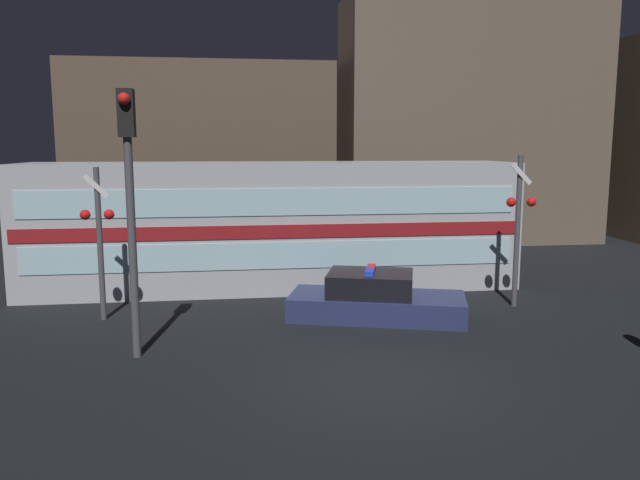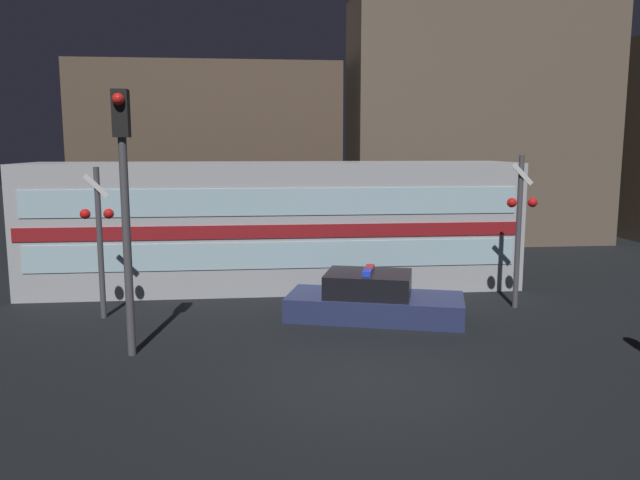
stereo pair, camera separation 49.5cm
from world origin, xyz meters
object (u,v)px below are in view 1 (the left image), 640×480
at_px(traffic_light_corner, 130,189).
at_px(train, 273,225).
at_px(crossing_signal_near, 518,222).
at_px(police_car, 375,300).

bearing_deg(traffic_light_corner, train, 62.74).
distance_m(crossing_signal_near, traffic_light_corner, 9.68).
bearing_deg(police_car, traffic_light_corner, -141.22).
relative_size(police_car, traffic_light_corner, 0.87).
bearing_deg(police_car, crossing_signal_near, 24.84).
bearing_deg(train, police_car, -59.54).
distance_m(train, traffic_light_corner, 6.92).
height_order(train, police_car, train).
height_order(crossing_signal_near, traffic_light_corner, traffic_light_corner).
xyz_separation_m(train, traffic_light_corner, (-3.09, -6.00, 1.50)).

